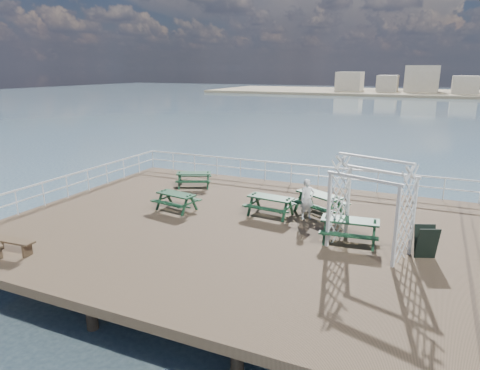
% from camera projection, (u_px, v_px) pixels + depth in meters
% --- Properties ---
extents(ground, '(18.00, 14.00, 0.30)m').
position_uv_depth(ground, '(238.00, 228.00, 16.82)').
color(ground, brown).
rests_on(ground, ground).
extents(sea_backdrop, '(300.00, 300.00, 9.20)m').
position_uv_depth(sea_backdrop, '(458.00, 90.00, 129.86)').
color(sea_backdrop, '#40576B').
rests_on(sea_backdrop, ground).
extents(railing, '(17.77, 13.76, 1.10)m').
position_uv_depth(railing, '(260.00, 187.00, 18.84)').
color(railing, silver).
rests_on(railing, ground).
extents(picnic_table_a, '(2.18, 2.02, 0.85)m').
position_uv_depth(picnic_table_a, '(194.00, 177.00, 21.98)').
color(picnic_table_a, '#123319').
rests_on(picnic_table_a, ground).
extents(picnic_table_b, '(2.55, 2.39, 0.99)m').
position_uv_depth(picnic_table_b, '(319.00, 199.00, 17.89)').
color(picnic_table_b, '#123319').
rests_on(picnic_table_b, ground).
extents(picnic_table_c, '(2.02, 1.70, 0.91)m').
position_uv_depth(picnic_table_c, '(271.00, 202.00, 17.69)').
color(picnic_table_c, '#123319').
rests_on(picnic_table_c, ground).
extents(picnic_table_d, '(1.94, 1.67, 0.84)m').
position_uv_depth(picnic_table_d, '(176.00, 198.00, 18.38)').
color(picnic_table_d, '#123319').
rests_on(picnic_table_d, ground).
extents(picnic_table_e, '(2.12, 1.78, 0.96)m').
position_uv_depth(picnic_table_e, '(350.00, 226.00, 14.94)').
color(picnic_table_e, '#123319').
rests_on(picnic_table_e, ground).
extents(flat_bench_far, '(1.72, 0.52, 0.49)m').
position_uv_depth(flat_bench_far, '(12.00, 243.00, 14.08)').
color(flat_bench_far, brown).
rests_on(flat_bench_far, ground).
extents(trellis_arbor, '(2.87, 2.13, 3.19)m').
position_uv_depth(trellis_arbor, '(370.00, 210.00, 14.06)').
color(trellis_arbor, silver).
rests_on(trellis_arbor, ground).
extents(sandwich_board, '(0.80, 0.71, 1.09)m').
position_uv_depth(sandwich_board, '(426.00, 242.00, 13.70)').
color(sandwich_board, black).
rests_on(sandwich_board, ground).
extents(person, '(0.72, 0.69, 1.65)m').
position_uv_depth(person, '(307.00, 199.00, 17.21)').
color(person, white).
rests_on(person, ground).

